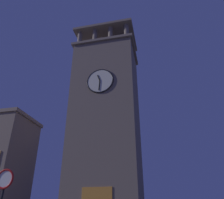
# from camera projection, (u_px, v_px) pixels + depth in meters

# --- Properties ---
(clocktower) EXTENTS (8.99, 7.13, 29.22)m
(clocktower) POSITION_uv_depth(u_px,v_px,m) (106.00, 122.00, 29.39)
(clocktower) COLOR #75665B
(clocktower) RESTS_ON ground_plane
(no_horn_sign) EXTENTS (0.78, 0.14, 3.18)m
(no_horn_sign) POSITION_uv_depth(u_px,v_px,m) (3.00, 187.00, 8.61)
(no_horn_sign) COLOR black
(no_horn_sign) RESTS_ON ground_plane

